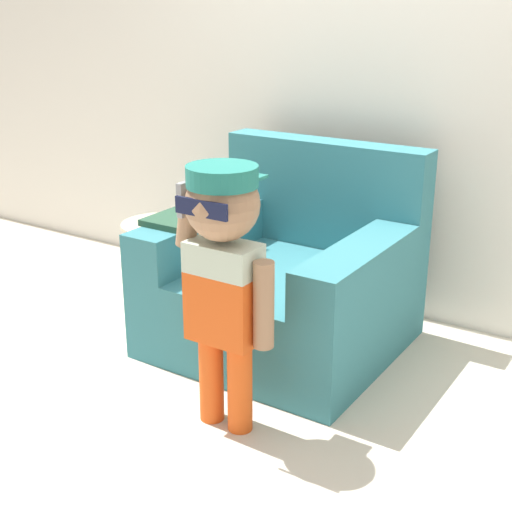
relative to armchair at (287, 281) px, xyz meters
name	(u,v)px	position (x,y,z in m)	size (l,w,h in m)	color
ground_plane	(304,348)	(0.12, -0.04, -0.32)	(10.00, 10.00, 0.00)	beige
wall_back	(377,66)	(0.12, 0.66, 0.98)	(10.00, 0.05, 2.60)	silver
armchair	(287,281)	(0.00, 0.00, 0.00)	(1.11, 1.04, 0.95)	teal
person_child	(224,259)	(0.19, -0.78, 0.39)	(0.43, 0.33, 1.06)	#E05119
side_table	(162,254)	(-0.85, 0.07, -0.04)	(0.44, 0.44, 0.46)	beige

